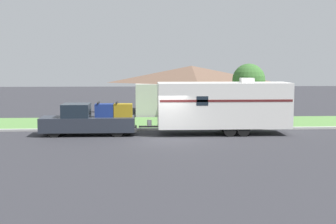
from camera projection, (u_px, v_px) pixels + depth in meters
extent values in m
plane|color=#2D2D33|center=(167.00, 139.00, 27.18)|extent=(120.00, 120.00, 0.00)
cube|color=#ADADA8|center=(164.00, 129.00, 30.89)|extent=(80.00, 0.30, 0.14)
cube|color=#568442|center=(162.00, 123.00, 34.52)|extent=(80.00, 7.00, 0.03)
cube|color=#B2B2A8|center=(191.00, 97.00, 41.75)|extent=(9.84, 7.13, 2.68)
pyramid|color=brown|center=(192.00, 74.00, 41.53)|extent=(10.63, 7.70, 1.48)
cube|color=#4C3828|center=(196.00, 104.00, 38.27)|extent=(1.00, 0.06, 2.10)
cylinder|color=black|center=(54.00, 130.00, 27.89)|extent=(0.91, 0.28, 0.91)
cylinder|color=black|center=(58.00, 126.00, 29.43)|extent=(0.91, 0.28, 0.91)
cylinder|color=black|center=(117.00, 129.00, 28.09)|extent=(0.91, 0.28, 0.91)
cylinder|color=black|center=(119.00, 126.00, 29.63)|extent=(0.91, 0.28, 0.91)
cube|color=#282D38|center=(67.00, 124.00, 28.67)|extent=(3.17, 1.91, 0.87)
cube|color=#19232D|center=(76.00, 110.00, 28.61)|extent=(1.65, 1.76, 0.81)
cube|color=#282D38|center=(114.00, 124.00, 28.82)|extent=(2.56, 1.91, 0.87)
cube|color=#333333|center=(136.00, 129.00, 28.92)|extent=(0.12, 1.72, 0.20)
cube|color=navy|center=(105.00, 110.00, 28.70)|extent=(1.15, 0.80, 0.80)
cube|color=black|center=(98.00, 103.00, 28.63)|extent=(0.10, 0.88, 0.08)
cube|color=olive|center=(123.00, 110.00, 28.76)|extent=(1.15, 0.80, 0.80)
cube|color=black|center=(117.00, 103.00, 28.69)|extent=(0.10, 0.88, 0.08)
cylinder|color=black|center=(230.00, 130.00, 28.16)|extent=(0.76, 0.22, 0.76)
cylinder|color=black|center=(224.00, 126.00, 30.28)|extent=(0.76, 0.22, 0.76)
cylinder|color=black|center=(244.00, 130.00, 28.20)|extent=(0.76, 0.22, 0.76)
cylinder|color=black|center=(237.00, 126.00, 30.32)|extent=(0.76, 0.22, 0.76)
cube|color=silver|center=(223.00, 105.00, 29.05)|extent=(8.14, 2.41, 2.76)
cube|color=#5B1E1E|center=(227.00, 101.00, 27.81)|extent=(7.98, 0.01, 0.14)
cube|color=#383838|center=(148.00, 127.00, 28.95)|extent=(1.19, 0.12, 0.10)
cylinder|color=silver|center=(149.00, 123.00, 28.93)|extent=(0.28, 0.28, 0.36)
cube|color=silver|center=(247.00, 80.00, 28.97)|extent=(0.80, 0.68, 0.28)
cube|color=#19232D|center=(202.00, 101.00, 27.73)|extent=(0.70, 0.01, 0.56)
cylinder|color=brown|center=(201.00, 121.00, 31.80)|extent=(0.09, 0.09, 1.02)
cube|color=silver|center=(201.00, 112.00, 31.74)|extent=(0.48, 0.20, 0.22)
cylinder|color=brown|center=(248.00, 107.00, 35.04)|extent=(0.24, 0.24, 2.24)
sphere|color=#38662D|center=(249.00, 80.00, 34.83)|extent=(2.44, 2.44, 2.44)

